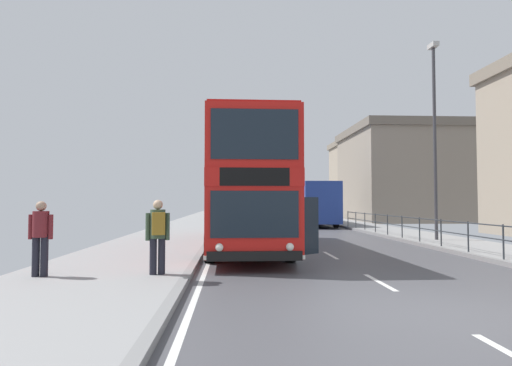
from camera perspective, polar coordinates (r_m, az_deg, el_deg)
name	(u,v)px	position (r m, az deg, el deg)	size (l,w,h in m)	color
ground	(390,310)	(7.58, 17.25, -15.68)	(15.80, 140.00, 0.20)	#4A4A4F
double_decker_bus_main	(246,188)	(16.32, -1.39, -0.68)	(3.28, 11.44, 4.37)	red
background_bus_far_lane	(311,203)	(32.76, 7.30, -2.58)	(2.67, 9.65, 3.11)	navy
pedestrian_railing_far_kerb	(419,225)	(19.17, 20.69, -5.21)	(0.05, 22.17, 1.00)	#2D3338
pedestrian_with_backpack	(158,231)	(10.10, -12.79, -6.18)	(0.55, 0.58, 1.68)	black
pedestrian_companion	(41,234)	(10.71, -26.46, -6.00)	(0.54, 0.36, 1.65)	black
street_lamp_far_side	(435,126)	(20.62, 22.42, 6.90)	(0.28, 0.60, 8.61)	#38383D
background_building_01	(411,174)	(42.90, 19.69, 1.13)	(11.54, 11.53, 8.66)	gray
background_building_02	(388,176)	(56.42, 16.90, 0.87)	(11.35, 17.64, 9.84)	gray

